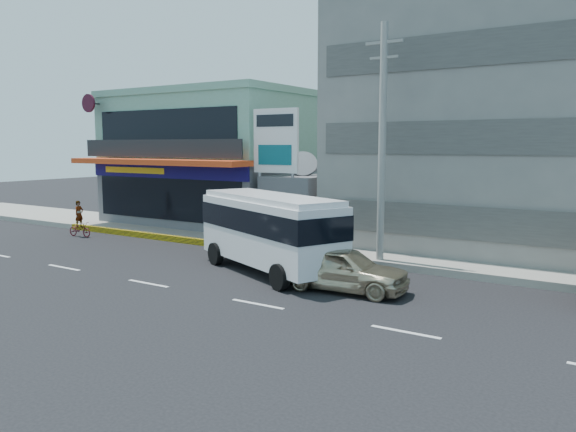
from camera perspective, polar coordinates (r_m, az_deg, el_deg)
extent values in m
plane|color=black|center=(21.54, -14.01, -6.68)|extent=(120.00, 120.00, 0.00)
cube|color=gray|center=(26.36, 9.13, -3.68)|extent=(70.00, 5.00, 0.30)
cube|color=#4F4E54|center=(36.76, -6.74, 2.36)|extent=(12.00, 10.00, 4.00)
cube|color=#81B7A2|center=(36.64, -6.84, 8.60)|extent=(12.00, 10.00, 4.00)
cube|color=#DE441A|center=(32.39, -13.37, 5.37)|extent=(12.40, 1.80, 0.30)
cube|color=#120C56|center=(32.93, -12.40, 4.46)|extent=(12.00, 0.12, 0.80)
cube|color=black|center=(33.05, -12.29, 1.87)|extent=(11.00, 0.06, 2.60)
cube|color=gray|center=(29.77, 22.81, 10.34)|extent=(16.00, 12.00, 14.00)
cube|color=#4F4E54|center=(30.57, 2.49, 0.95)|extent=(3.00, 6.00, 3.50)
cylinder|color=slate|center=(29.57, 1.52, 4.28)|extent=(1.50, 1.50, 0.15)
cylinder|color=gray|center=(28.92, -2.88, 3.57)|extent=(0.16, 0.16, 6.50)
cylinder|color=gray|center=(27.80, 0.47, 3.43)|extent=(0.16, 0.16, 6.50)
cube|color=white|center=(28.28, -1.25, 7.65)|extent=(2.60, 0.18, 3.20)
cylinder|color=#999993|center=(23.56, 9.54, 6.90)|extent=(0.30, 0.30, 10.00)
cube|color=#999993|center=(23.91, 9.76, 17.01)|extent=(1.60, 0.12, 0.12)
cube|color=#999993|center=(23.82, 9.72, 15.59)|extent=(1.20, 0.10, 0.10)
cube|color=white|center=(22.35, -1.86, -1.51)|extent=(7.74, 5.17, 2.44)
cube|color=black|center=(22.28, -1.86, -0.30)|extent=(7.81, 5.24, 0.90)
cube|color=white|center=(22.19, -1.87, 1.88)|extent=(7.46, 4.88, 0.21)
cylinder|color=black|center=(24.22, -7.36, -3.82)|extent=(0.99, 0.66, 0.96)
cylinder|color=black|center=(25.30, -2.58, -3.29)|extent=(0.99, 0.66, 0.96)
cylinder|color=black|center=(19.85, -0.90, -6.23)|extent=(0.99, 0.66, 0.96)
cylinder|color=black|center=(21.16, 4.49, -5.40)|extent=(0.99, 0.66, 0.96)
imported|color=beige|center=(19.83, 5.59, -5.34)|extent=(4.79, 2.25, 1.58)
imported|color=#4E0B13|center=(33.42, -20.39, -1.28)|extent=(1.62, 0.69, 0.83)
imported|color=#66594C|center=(33.31, -20.46, 0.17)|extent=(0.41, 0.58, 1.51)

